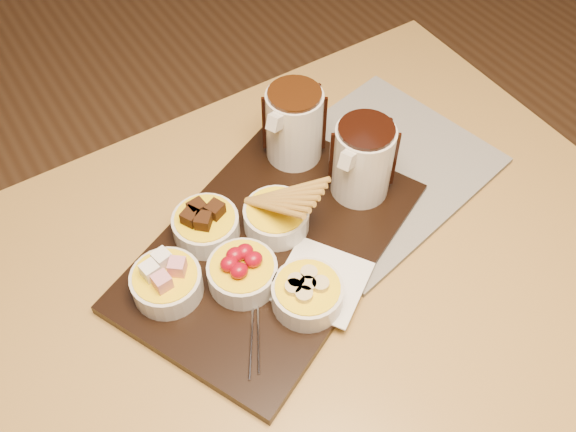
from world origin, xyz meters
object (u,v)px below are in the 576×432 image
dining_table (272,322)px  pitcher_milk_chocolate (294,126)px  pitcher_dark_chocolate (363,161)px  bowl_strawberries (243,274)px  serving_board (271,245)px  newspaper (371,171)px

dining_table → pitcher_milk_chocolate: (0.17, 0.20, 0.18)m
pitcher_dark_chocolate → bowl_strawberries: bearing=167.3°
serving_board → newspaper: bearing=-13.9°
bowl_strawberries → newspaper: bowl_strawberries is taller
bowl_strawberries → newspaper: (0.29, 0.08, -0.03)m
serving_board → pitcher_milk_chocolate: (0.13, 0.14, 0.07)m
dining_table → bowl_strawberries: bowl_strawberries is taller
dining_table → bowl_strawberries: (-0.03, 0.02, 0.14)m
pitcher_milk_chocolate → newspaper: size_ratio=0.33×
dining_table → pitcher_dark_chocolate: pitcher_dark_chocolate is taller
pitcher_dark_chocolate → pitcher_milk_chocolate: same height
dining_table → serving_board: serving_board is taller
bowl_strawberries → pitcher_milk_chocolate: 0.27m
dining_table → serving_board: (0.04, 0.06, 0.11)m
bowl_strawberries → pitcher_milk_chocolate: size_ratio=0.79×
dining_table → serving_board: bearing=57.4°
pitcher_dark_chocolate → pitcher_milk_chocolate: (-0.05, 0.12, 0.00)m
bowl_strawberries → pitcher_dark_chocolate: pitcher_dark_chocolate is taller
newspaper → dining_table: bearing=-170.3°
bowl_strawberries → dining_table: bearing=-35.2°
serving_board → pitcher_dark_chocolate: 0.19m
serving_board → pitcher_milk_chocolate: pitcher_milk_chocolate is taller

